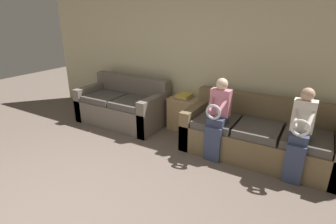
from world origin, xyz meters
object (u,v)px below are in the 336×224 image
couch_side (123,107)px  child_right_seated (300,132)px  book_stack (185,96)px  child_left_seated (218,116)px  side_shelf (184,113)px  couch_main (259,136)px

couch_side → child_right_seated: size_ratio=1.41×
child_right_seated → book_stack: 2.05m
child_left_seated → side_shelf: bearing=142.3°
couch_side → child_right_seated: 3.16m
book_stack → side_shelf: bearing=85.2°
couch_side → child_right_seated: child_right_seated is taller
couch_main → book_stack: bearing=168.4°
couch_side → side_shelf: size_ratio=2.83×
couch_side → child_right_seated: bearing=-6.4°
couch_side → child_right_seated: (3.12, -0.35, 0.34)m
couch_main → side_shelf: couch_main is taller
couch_side → child_left_seated: bearing=-9.8°
child_left_seated → couch_side: bearing=170.2°
child_left_seated → child_right_seated: size_ratio=0.99×
couch_main → child_left_seated: bearing=-144.9°
couch_side → couch_main: bearing=0.5°
side_shelf → book_stack: book_stack is taller
child_left_seated → side_shelf: size_ratio=2.00×
couch_main → child_left_seated: size_ratio=1.85×
couch_main → book_stack: couch_main is taller
child_left_seated → couch_main: bearing=35.1°
child_left_seated → book_stack: size_ratio=4.11×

